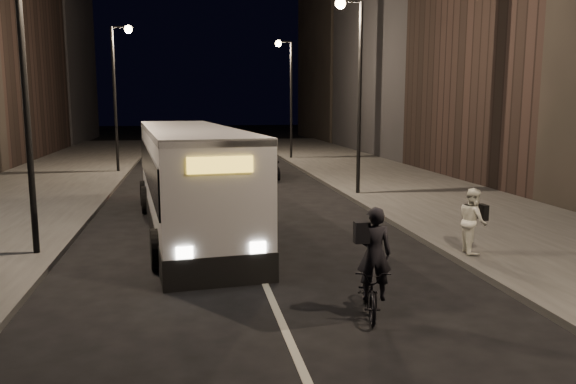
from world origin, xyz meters
name	(u,v)px	position (x,y,z in m)	size (l,w,h in m)	color
ground	(271,297)	(0.00, 0.00, 0.00)	(180.00, 180.00, 0.00)	black
sidewalk_right	(403,186)	(8.50, 14.00, 0.08)	(7.00, 70.00, 0.16)	#393936
sidewalk_left	(26,196)	(-8.50, 14.00, 0.08)	(7.00, 70.00, 0.16)	#393936
building_row_right	(437,10)	(16.00, 27.50, 10.50)	(8.00, 61.00, 21.00)	black
streetlight_right_mid	(354,71)	(5.33, 12.00, 5.36)	(1.20, 0.44, 8.12)	black
streetlight_right_far	(287,83)	(5.33, 28.00, 5.36)	(1.20, 0.44, 8.12)	black
streetlight_left_near	(34,49)	(-5.33, 4.00, 5.36)	(1.20, 0.44, 8.12)	black
streetlight_left_far	(119,79)	(-5.33, 22.00, 5.36)	(1.20, 0.44, 8.12)	black
city_bus	(190,174)	(-1.60, 6.82, 1.78)	(3.85, 12.34, 3.28)	silver
cyclist_on_bicycle	(371,279)	(1.75, -1.32, 0.72)	(1.02, 1.96, 2.15)	black
pedestrian_woman	(473,221)	(5.60, 2.00, 1.01)	(0.83, 0.65, 1.71)	white
car_near	(264,165)	(2.43, 18.97, 0.68)	(1.60, 3.97, 1.35)	black
car_mid	(178,151)	(-2.28, 28.23, 0.75)	(1.59, 4.57, 1.51)	#302F32
car_far	(219,146)	(0.80, 33.43, 0.64)	(1.78, 4.39, 1.27)	black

